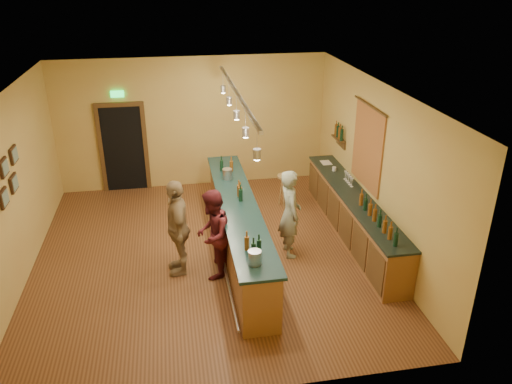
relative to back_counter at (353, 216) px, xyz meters
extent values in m
plane|color=#542F18|center=(-2.97, -0.18, -0.49)|extent=(7.00, 7.00, 0.00)
cube|color=silver|center=(-2.97, -0.18, 2.71)|extent=(6.50, 7.00, 0.02)
cube|color=tan|center=(-2.97, 3.32, 1.11)|extent=(6.50, 0.02, 3.20)
cube|color=tan|center=(-2.97, -3.68, 1.11)|extent=(6.50, 0.02, 3.20)
cube|color=tan|center=(-6.22, -0.18, 1.11)|extent=(0.02, 7.00, 3.20)
cube|color=tan|center=(0.28, -0.18, 1.11)|extent=(0.02, 7.00, 3.20)
cube|color=black|center=(-4.67, 3.30, 0.56)|extent=(0.95, 0.06, 2.10)
cube|color=#4B3116|center=(-5.19, 3.28, 0.56)|extent=(0.10, 0.08, 2.10)
cube|color=#4B3116|center=(-4.14, 3.28, 0.56)|extent=(0.10, 0.08, 2.10)
cube|color=#4B3116|center=(-4.67, 3.28, 1.66)|extent=(1.15, 0.08, 0.10)
cube|color=#19E54C|center=(-4.67, 3.27, 1.91)|extent=(0.30, 0.04, 0.15)
cube|color=maroon|center=(0.26, 0.22, 1.36)|extent=(0.03, 1.40, 1.60)
cube|color=#4B3116|center=(0.19, 1.72, 1.06)|extent=(0.16, 0.55, 0.03)
cube|color=#4B3116|center=(0.26, 1.72, 0.96)|extent=(0.03, 0.55, 0.18)
cube|color=brown|center=(0.00, 0.02, -0.04)|extent=(0.55, 4.50, 0.90)
cube|color=black|center=(0.00, 0.02, 0.43)|extent=(0.60, 4.55, 0.04)
cylinder|color=silver|center=(0.00, 1.32, 0.50)|extent=(0.09, 0.09, 0.09)
cube|color=silver|center=(-0.03, 1.82, 0.46)|extent=(0.22, 0.30, 0.01)
cube|color=brown|center=(-2.37, -0.18, 0.01)|extent=(0.60, 5.00, 1.00)
cube|color=#132A29|center=(-2.37, -0.18, 0.54)|extent=(0.70, 5.10, 0.05)
cylinder|color=silver|center=(-2.73, -0.18, -0.34)|extent=(0.05, 5.00, 0.05)
cylinder|color=silver|center=(-2.42, -2.28, 0.67)|extent=(0.20, 0.20, 0.22)
cylinder|color=silver|center=(-2.42, 1.02, 0.67)|extent=(0.20, 0.20, 0.22)
cube|color=silver|center=(-2.37, -0.18, 2.65)|extent=(0.06, 4.60, 0.05)
cylinder|color=silver|center=(-2.37, -2.18, 2.46)|extent=(0.01, 0.01, 0.35)
cylinder|color=#A5A5AD|center=(-2.37, -2.18, 2.26)|extent=(0.11, 0.11, 0.14)
cylinder|color=#FFEABF|center=(-2.37, -2.18, 2.18)|extent=(0.08, 0.08, 0.02)
cylinder|color=silver|center=(-2.37, -1.18, 2.46)|extent=(0.01, 0.01, 0.35)
cylinder|color=#A5A5AD|center=(-2.37, -1.18, 2.26)|extent=(0.11, 0.11, 0.14)
cylinder|color=#FFEABF|center=(-2.37, -1.18, 2.18)|extent=(0.08, 0.08, 0.02)
cylinder|color=silver|center=(-2.37, -0.18, 2.46)|extent=(0.01, 0.01, 0.35)
cylinder|color=#A5A5AD|center=(-2.37, -0.18, 2.26)|extent=(0.11, 0.11, 0.14)
cylinder|color=#FFEABF|center=(-2.37, -0.18, 2.18)|extent=(0.08, 0.08, 0.02)
cylinder|color=silver|center=(-2.37, 0.82, 2.46)|extent=(0.01, 0.01, 0.35)
cylinder|color=#A5A5AD|center=(-2.37, 0.82, 2.26)|extent=(0.11, 0.11, 0.14)
cylinder|color=#FFEABF|center=(-2.37, 0.82, 2.18)|extent=(0.08, 0.08, 0.02)
cylinder|color=silver|center=(-2.37, 1.82, 2.46)|extent=(0.01, 0.01, 0.35)
cylinder|color=#A5A5AD|center=(-2.37, 1.82, 2.26)|extent=(0.11, 0.11, 0.14)
cylinder|color=#FFEABF|center=(-2.37, 1.82, 2.18)|extent=(0.08, 0.08, 0.02)
imported|color=gray|center=(-1.42, -0.40, 0.38)|extent=(0.43, 0.64, 1.73)
imported|color=#59191E|center=(-2.92, -0.87, 0.33)|extent=(0.84, 0.95, 1.64)
imported|color=#997A51|center=(-3.52, -0.63, 0.41)|extent=(0.48, 1.06, 1.79)
cylinder|color=olive|center=(-1.03, 1.64, 0.26)|extent=(0.37, 0.37, 0.04)
cylinder|color=olive|center=(-0.88, 1.64, -0.12)|extent=(0.04, 0.04, 0.73)
cylinder|color=olive|center=(-1.10, 1.76, -0.12)|extent=(0.04, 0.04, 0.73)
cylinder|color=olive|center=(-1.10, 1.52, -0.12)|extent=(0.04, 0.04, 0.73)
camera|label=1|loc=(-3.51, -8.50, 4.61)|focal=35.00mm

